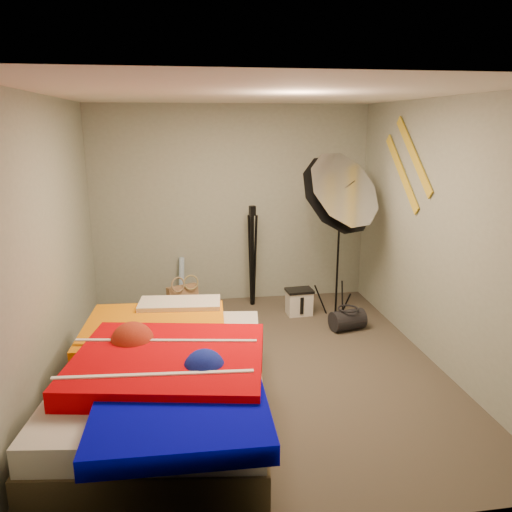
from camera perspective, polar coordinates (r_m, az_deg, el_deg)
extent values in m
plane|color=#4B4337|center=(4.88, -0.10, -12.71)|extent=(4.00, 4.00, 0.00)
plane|color=silver|center=(4.33, -0.12, 18.03)|extent=(4.00, 4.00, 0.00)
plane|color=gray|center=(6.39, -2.80, 5.77)|extent=(3.50, 0.00, 3.50)
plane|color=gray|center=(2.58, 6.62, -8.41)|extent=(3.50, 0.00, 3.50)
plane|color=gray|center=(4.53, -22.55, 0.82)|extent=(0.00, 4.00, 4.00)
plane|color=gray|center=(5.01, 20.13, 2.30)|extent=(0.00, 4.00, 4.00)
cube|color=tan|center=(6.13, -8.30, -5.07)|extent=(0.41, 0.30, 0.38)
cylinder|color=#4B87C6|center=(6.48, -8.52, -2.85)|extent=(0.11, 0.19, 0.61)
cube|color=silver|center=(6.13, 4.95, -5.35)|extent=(0.31, 0.23, 0.29)
cylinder|color=black|center=(5.77, 10.42, -7.20)|extent=(0.42, 0.31, 0.23)
cube|color=gold|center=(5.43, 17.58, 10.92)|extent=(0.02, 0.91, 0.78)
cube|color=gold|center=(5.67, 16.31, 9.13)|extent=(0.02, 0.91, 0.78)
cube|color=#4D3F26|center=(4.17, -10.06, -15.97)|extent=(1.78, 2.35, 0.28)
cube|color=beige|center=(4.05, -10.21, -13.07)|extent=(1.73, 2.30, 0.20)
cube|color=orange|center=(4.45, -11.45, -8.46)|extent=(1.25, 1.11, 0.15)
cube|color=#C40006|center=(3.83, -9.87, -12.08)|extent=(1.55, 1.38, 0.17)
cube|color=#0000C7|center=(3.26, -8.57, -17.84)|extent=(1.10, 0.89, 0.13)
cube|color=#DFA1AF|center=(4.81, -8.69, -5.97)|extent=(0.79, 0.42, 0.15)
cylinder|color=black|center=(6.05, 9.37, 0.61)|extent=(0.03, 0.03, 1.58)
cube|color=black|center=(5.91, 9.67, 7.59)|extent=(0.07, 0.07, 0.10)
cone|color=silver|center=(5.71, 9.28, 6.85)|extent=(1.02, 1.07, 1.16)
cylinder|color=black|center=(6.30, -0.41, -0.57)|extent=(0.05, 0.05, 1.16)
cube|color=black|center=(6.16, -0.42, 5.21)|extent=(0.08, 0.08, 0.12)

